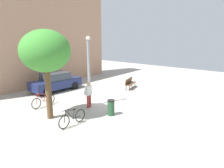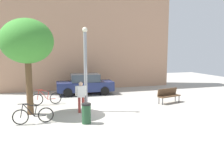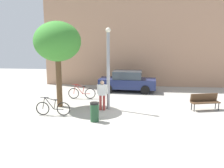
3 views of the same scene
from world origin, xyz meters
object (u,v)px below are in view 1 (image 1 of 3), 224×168
park_bench (130,82)px  plaza_tree (45,52)px  bicycle_red (43,101)px  parked_car_navy (56,82)px  lamppost (89,69)px  person_by_lamppost (89,93)px  trash_bin (111,107)px  bicycle_black (72,118)px

park_bench → plaza_tree: plaza_tree is taller
bicycle_red → parked_car_navy: bearing=41.9°
parked_car_navy → bicycle_red: bearing=-138.1°
lamppost → bicycle_red: bearing=132.4°
person_by_lamppost → bicycle_red: bearing=124.9°
park_bench → parked_car_navy: bearing=135.1°
plaza_tree → lamppost: bearing=-4.9°
lamppost → parked_car_navy: bearing=79.7°
lamppost → person_by_lamppost: lamppost is taller
plaza_tree → bicycle_red: plaza_tree is taller
lamppost → plaza_tree: bearing=175.1°
person_by_lamppost → park_bench: bearing=6.3°
lamppost → trash_bin: 2.96m
person_by_lamppost → trash_bin: (-0.10, -1.92, -0.49)m
person_by_lamppost → plaza_tree: bearing=169.2°
parked_car_navy → park_bench: bearing=-44.9°
bicycle_black → trash_bin: size_ratio=1.93×
park_bench → person_by_lamppost: bearing=-173.7°
bicycle_red → parked_car_navy: (2.92, 2.62, 0.39)m
bicycle_red → park_bench: bearing=-14.0°
bicycle_black → lamppost: bearing=28.0°
plaza_tree → bicycle_black: size_ratio=2.71×
trash_bin → person_by_lamppost: bearing=87.0°
bicycle_red → plaza_tree: bearing=-113.6°
park_bench → trash_bin: 6.32m
person_by_lamppost → bicycle_black: (-2.42, -1.21, -0.58)m
park_bench → lamppost: bearing=-175.9°
lamppost → person_by_lamppost: bearing=-141.8°
lamppost → plaza_tree: size_ratio=0.92×
person_by_lamppost → parked_car_navy: size_ratio=0.39×
park_bench → trash_bin: trash_bin is taller
person_by_lamppost → bicycle_black: size_ratio=0.92×
bicycle_red → person_by_lamppost: bearing=-55.1°
park_bench → plaza_tree: size_ratio=0.34×
person_by_lamppost → bicycle_red: (-1.73, 2.48, -0.58)m
bicycle_black → parked_car_navy: parked_car_navy is taller
parked_car_navy → trash_bin: parked_car_navy is taller
plaza_tree → bicycle_red: 3.99m
bicycle_red → parked_car_navy: 3.94m
trash_bin → parked_car_navy: bearing=79.6°
park_bench → bicycle_red: bearing=166.0°
bicycle_red → lamppost: bearing=-47.6°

